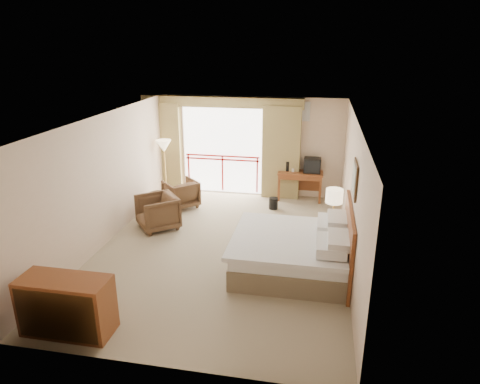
% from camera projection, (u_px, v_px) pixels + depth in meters
% --- Properties ---
extents(floor, '(7.00, 7.00, 0.00)m').
position_uv_depth(floor, '(223.00, 248.00, 8.91)').
color(floor, gray).
rests_on(floor, ground).
extents(ceiling, '(7.00, 7.00, 0.00)m').
position_uv_depth(ceiling, '(221.00, 119.00, 8.00)').
color(ceiling, white).
rests_on(ceiling, wall_back).
extents(wall_back, '(5.00, 0.00, 5.00)m').
position_uv_depth(wall_back, '(251.00, 146.00, 11.69)').
color(wall_back, beige).
rests_on(wall_back, ground).
extents(wall_front, '(5.00, 0.00, 5.00)m').
position_uv_depth(wall_front, '(158.00, 278.00, 5.21)').
color(wall_front, beige).
rests_on(wall_front, ground).
extents(wall_left, '(0.00, 7.00, 7.00)m').
position_uv_depth(wall_left, '(105.00, 180.00, 8.89)').
color(wall_left, beige).
rests_on(wall_left, ground).
extents(wall_right, '(0.00, 7.00, 7.00)m').
position_uv_depth(wall_right, '(352.00, 195.00, 8.01)').
color(wall_right, beige).
rests_on(wall_right, ground).
extents(balcony_door, '(2.40, 0.00, 2.40)m').
position_uv_depth(balcony_door, '(222.00, 151.00, 11.87)').
color(balcony_door, white).
rests_on(balcony_door, wall_back).
extents(balcony_railing, '(2.09, 0.03, 1.02)m').
position_uv_depth(balcony_railing, '(222.00, 164.00, 11.98)').
color(balcony_railing, '#AF130F').
rests_on(balcony_railing, wall_back).
extents(curtain_left, '(1.00, 0.26, 2.50)m').
position_uv_depth(curtain_left, '(164.00, 147.00, 12.02)').
color(curtain_left, olive).
rests_on(curtain_left, wall_back).
extents(curtain_right, '(1.00, 0.26, 2.50)m').
position_uv_depth(curtain_right, '(281.00, 153.00, 11.44)').
color(curtain_right, olive).
rests_on(curtain_right, wall_back).
extents(valance, '(4.40, 0.22, 0.28)m').
position_uv_depth(valance, '(221.00, 102.00, 11.32)').
color(valance, olive).
rests_on(valance, wall_back).
extents(hvac_vent, '(0.50, 0.04, 0.50)m').
position_uv_depth(hvac_vent, '(300.00, 111.00, 11.10)').
color(hvac_vent, silver).
rests_on(hvac_vent, wall_back).
extents(bed, '(2.13, 2.06, 0.97)m').
position_uv_depth(bed, '(294.00, 251.00, 7.96)').
color(bed, brown).
rests_on(bed, floor).
extents(headboard, '(0.06, 2.10, 1.30)m').
position_uv_depth(headboard, '(348.00, 243.00, 7.70)').
color(headboard, brown).
rests_on(headboard, wall_right).
extents(framed_art, '(0.04, 0.72, 0.60)m').
position_uv_depth(framed_art, '(355.00, 179.00, 7.30)').
color(framed_art, black).
rests_on(framed_art, wall_right).
extents(nightstand, '(0.40, 0.47, 0.56)m').
position_uv_depth(nightstand, '(332.00, 231.00, 9.03)').
color(nightstand, brown).
rests_on(nightstand, floor).
extents(table_lamp, '(0.36, 0.36, 0.63)m').
position_uv_depth(table_lamp, '(334.00, 197.00, 8.82)').
color(table_lamp, tan).
rests_on(table_lamp, nightstand).
extents(phone, '(0.22, 0.19, 0.08)m').
position_uv_depth(phone, '(330.00, 220.00, 8.79)').
color(phone, black).
rests_on(phone, nightstand).
extents(desk, '(1.19, 0.57, 0.78)m').
position_uv_depth(desk, '(300.00, 177.00, 11.53)').
color(desk, brown).
rests_on(desk, floor).
extents(tv, '(0.44, 0.35, 0.40)m').
position_uv_depth(tv, '(312.00, 165.00, 11.30)').
color(tv, black).
rests_on(tv, desk).
extents(coffee_maker, '(0.13, 0.13, 0.28)m').
position_uv_depth(coffee_maker, '(288.00, 166.00, 11.44)').
color(coffee_maker, black).
rests_on(coffee_maker, desk).
extents(cup, '(0.07, 0.07, 0.09)m').
position_uv_depth(cup, '(293.00, 170.00, 11.40)').
color(cup, white).
rests_on(cup, desk).
extents(wastebasket, '(0.24, 0.24, 0.29)m').
position_uv_depth(wastebasket, '(273.00, 203.00, 10.96)').
color(wastebasket, black).
rests_on(wastebasket, floor).
extents(armchair_far, '(1.09, 1.09, 0.71)m').
position_uv_depth(armchair_far, '(182.00, 206.00, 11.15)').
color(armchair_far, '#49301E').
rests_on(armchair_far, floor).
extents(armchair_near, '(1.19, 1.19, 0.78)m').
position_uv_depth(armchair_near, '(159.00, 228.00, 9.88)').
color(armchair_near, '#49301E').
rests_on(armchair_near, floor).
extents(side_table, '(0.50, 0.50, 0.54)m').
position_uv_depth(side_table, '(158.00, 200.00, 10.54)').
color(side_table, black).
rests_on(side_table, floor).
extents(book, '(0.18, 0.23, 0.02)m').
position_uv_depth(book, '(158.00, 193.00, 10.48)').
color(book, white).
rests_on(book, side_table).
extents(floor_lamp, '(0.41, 0.41, 1.59)m').
position_uv_depth(floor_lamp, '(164.00, 148.00, 11.42)').
color(floor_lamp, tan).
rests_on(floor_lamp, floor).
extents(dresser, '(1.32, 0.56, 0.88)m').
position_uv_depth(dresser, '(66.00, 306.00, 6.22)').
color(dresser, brown).
rests_on(dresser, floor).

